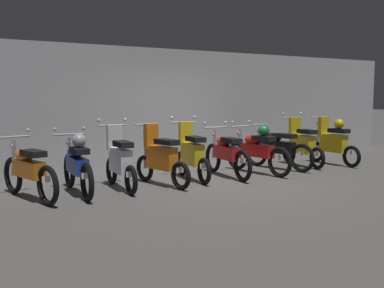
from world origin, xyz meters
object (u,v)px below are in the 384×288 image
(motorbike_slot_3, at_px, (161,158))
(motorbike_slot_5, at_px, (226,154))
(motorbike_slot_1, at_px, (77,164))
(motorbike_slot_8, at_px, (302,144))
(motorbike_slot_6, at_px, (257,150))
(motorbike_slot_4, at_px, (192,154))
(motorbike_slot_7, at_px, (278,148))
(motorbike_slot_2, at_px, (120,161))
(motorbike_slot_0, at_px, (28,170))
(motorbike_slot_9, at_px, (333,142))

(motorbike_slot_3, distance_m, motorbike_slot_5, 1.64)
(motorbike_slot_1, xyz_separation_m, motorbike_slot_8, (5.71, 0.13, -0.00))
(motorbike_slot_1, relative_size, motorbike_slot_5, 1.00)
(motorbike_slot_6, bearing_deg, motorbike_slot_4, 173.84)
(motorbike_slot_3, bearing_deg, motorbike_slot_5, 1.94)
(motorbike_slot_4, xyz_separation_m, motorbike_slot_6, (1.62, -0.18, 0.00))
(motorbike_slot_7, bearing_deg, motorbike_slot_8, 1.86)
(motorbike_slot_7, bearing_deg, motorbike_slot_2, -178.66)
(motorbike_slot_4, distance_m, motorbike_slot_6, 1.63)
(motorbike_slot_0, bearing_deg, motorbike_slot_6, -1.93)
(motorbike_slot_6, height_order, motorbike_slot_7, motorbike_slot_6)
(motorbike_slot_1, height_order, motorbike_slot_6, same)
(motorbike_slot_0, xyz_separation_m, motorbike_slot_5, (4.08, -0.10, 0.00))
(motorbike_slot_2, xyz_separation_m, motorbike_slot_9, (5.70, -0.15, 0.04))
(motorbike_slot_1, bearing_deg, motorbike_slot_6, -1.45)
(motorbike_slot_2, height_order, motorbike_slot_3, motorbike_slot_2)
(motorbike_slot_0, bearing_deg, motorbike_slot_3, -3.75)
(motorbike_slot_7, bearing_deg, motorbike_slot_1, -178.78)
(motorbike_slot_1, height_order, motorbike_slot_8, motorbike_slot_8)
(motorbike_slot_3, xyz_separation_m, motorbike_slot_7, (3.26, 0.20, -0.03))
(motorbike_slot_2, relative_size, motorbike_slot_9, 1.00)
(motorbike_slot_6, bearing_deg, motorbike_slot_8, 8.12)
(motorbike_slot_1, xyz_separation_m, motorbike_slot_4, (2.45, 0.07, -0.00))
(motorbike_slot_1, height_order, motorbike_slot_4, motorbike_slot_4)
(motorbike_slot_6, xyz_separation_m, motorbike_slot_7, (0.81, 0.21, -0.04))
(motorbike_slot_7, bearing_deg, motorbike_slot_9, -8.39)
(motorbike_slot_1, height_order, motorbike_slot_5, same)
(motorbike_slot_5, distance_m, motorbike_slot_9, 3.26)
(motorbike_slot_1, xyz_separation_m, motorbike_slot_2, (0.82, 0.01, -0.00))
(motorbike_slot_4, relative_size, motorbike_slot_9, 0.99)
(motorbike_slot_1, bearing_deg, motorbike_slot_8, 1.31)
(motorbike_slot_2, xyz_separation_m, motorbike_slot_7, (4.07, 0.09, -0.04))
(motorbike_slot_2, xyz_separation_m, motorbike_slot_6, (3.25, -0.11, 0.00))
(motorbike_slot_2, height_order, motorbike_slot_6, motorbike_slot_2)
(motorbike_slot_4, bearing_deg, motorbike_slot_5, -8.04)
(motorbike_slot_6, bearing_deg, motorbike_slot_1, 178.55)
(motorbike_slot_3, bearing_deg, motorbike_slot_7, 3.55)
(motorbike_slot_9, bearing_deg, motorbike_slot_6, 179.20)
(motorbike_slot_5, distance_m, motorbike_slot_7, 1.63)
(motorbike_slot_7, height_order, motorbike_slot_9, motorbike_slot_9)
(motorbike_slot_1, relative_size, motorbike_slot_4, 1.17)
(motorbike_slot_5, xyz_separation_m, motorbike_slot_7, (1.62, 0.15, -0.00))
(motorbike_slot_4, height_order, motorbike_slot_7, motorbike_slot_4)
(motorbike_slot_2, distance_m, motorbike_slot_8, 4.89)
(motorbike_slot_5, relative_size, motorbike_slot_7, 1.00)
(motorbike_slot_0, height_order, motorbike_slot_3, motorbike_slot_3)
(motorbike_slot_7, xyz_separation_m, motorbike_slot_9, (1.64, -0.24, 0.08))
(motorbike_slot_4, distance_m, motorbike_slot_9, 4.07)
(motorbike_slot_8, distance_m, motorbike_slot_9, 0.85)
(motorbike_slot_5, bearing_deg, motorbike_slot_9, -1.66)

